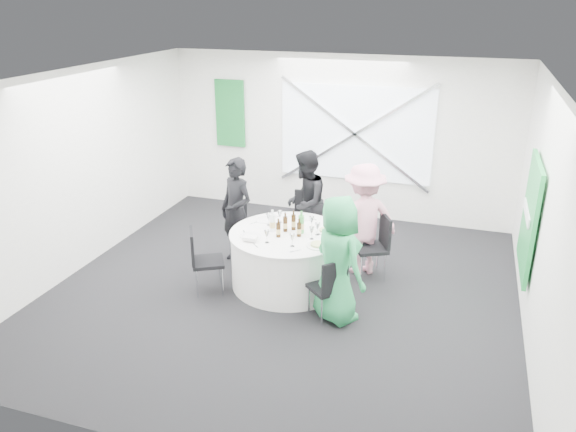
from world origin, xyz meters
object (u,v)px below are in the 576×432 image
(chair_front_right, at_px, (330,285))
(banquet_table, at_px, (288,259))
(person_woman_green, at_px, (338,260))
(person_man_back_left, at_px, (237,211))
(green_water_bottle, at_px, (301,224))
(chair_front_left, at_px, (201,256))
(chair_back, at_px, (306,217))
(clear_water_bottle, at_px, (273,223))
(chair_back_left, at_px, (241,229))
(person_man_back, at_px, (305,202))
(person_woman_pink, at_px, (363,220))
(chair_back_right, at_px, (377,242))

(chair_front_right, bearing_deg, banquet_table, -90.00)
(person_woman_green, bearing_deg, person_man_back_left, 5.81)
(person_woman_green, height_order, green_water_bottle, person_woman_green)
(chair_front_left, bearing_deg, green_water_bottle, -91.39)
(chair_front_left, bearing_deg, chair_back, -58.45)
(green_water_bottle, bearing_deg, person_man_back_left, 160.05)
(chair_front_left, xyz_separation_m, green_water_bottle, (1.17, 0.61, 0.36))
(chair_front_left, xyz_separation_m, person_man_back_left, (0.08, 1.01, 0.27))
(clear_water_bottle, bearing_deg, chair_back_left, 141.22)
(green_water_bottle, bearing_deg, chair_back_left, 155.39)
(person_man_back_left, relative_size, clear_water_bottle, 5.20)
(person_man_back, relative_size, green_water_bottle, 5.20)
(chair_front_right, distance_m, person_woman_green, 0.33)
(banquet_table, height_order, chair_back_left, chair_back_left)
(person_woman_pink, bearing_deg, person_man_back_left, -30.49)
(chair_back_left, bearing_deg, person_man_back_left, -164.34)
(banquet_table, xyz_separation_m, green_water_bottle, (0.17, 0.06, 0.50))
(chair_front_right, relative_size, clear_water_bottle, 2.72)
(banquet_table, xyz_separation_m, chair_back_right, (1.09, 0.58, 0.15))
(chair_back_right, height_order, chair_front_left, chair_back_right)
(chair_back_left, distance_m, person_man_back_left, 0.32)
(person_man_back, bearing_deg, chair_back, 63.97)
(person_man_back, xyz_separation_m, person_woman_pink, (0.97, -0.43, 0.01))
(person_man_back, bearing_deg, person_woman_green, 23.15)
(banquet_table, xyz_separation_m, chair_front_left, (-1.01, -0.56, 0.14))
(chair_back_left, bearing_deg, person_woman_green, -93.27)
(chair_back_right, distance_m, person_woman_pink, 0.35)
(chair_front_right, bearing_deg, person_man_back, -111.74)
(banquet_table, relative_size, chair_back_left, 1.89)
(chair_back, distance_m, person_woman_pink, 1.07)
(chair_front_right, height_order, person_woman_green, person_woman_green)
(person_woman_green, bearing_deg, banquet_table, 0.00)
(chair_back_right, relative_size, chair_front_right, 1.10)
(chair_back, xyz_separation_m, person_man_back_left, (-0.86, -0.64, 0.23))
(person_man_back_left, bearing_deg, chair_back_right, 29.63)
(chair_front_left, relative_size, green_water_bottle, 2.91)
(chair_back, bearing_deg, chair_front_left, -123.21)
(chair_front_left, distance_m, person_man_back, 1.92)
(chair_front_right, bearing_deg, person_woman_green, 179.27)
(chair_back_left, xyz_separation_m, green_water_bottle, (1.07, -0.49, 0.40))
(chair_front_right, height_order, clear_water_bottle, clear_water_bottle)
(banquet_table, relative_size, chair_back, 1.65)
(chair_back_left, height_order, clear_water_bottle, clear_water_bottle)
(person_woman_pink, bearing_deg, clear_water_bottle, -5.39)
(person_man_back, bearing_deg, chair_front_left, -33.53)
(chair_back_right, xyz_separation_m, person_man_back, (-1.18, 0.52, 0.26))
(person_man_back_left, bearing_deg, chair_front_right, -8.66)
(banquet_table, distance_m, chair_back_right, 1.25)
(banquet_table, relative_size, chair_front_left, 1.76)
(chair_back, xyz_separation_m, green_water_bottle, (0.24, -1.04, 0.32))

